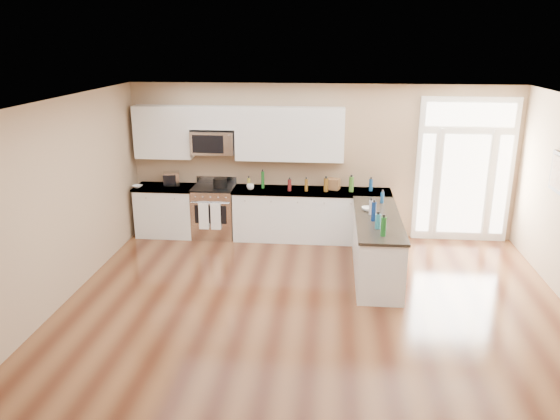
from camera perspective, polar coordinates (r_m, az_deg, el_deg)
name	(u,v)px	position (r m, az deg, el deg)	size (l,w,h in m)	color
ground	(310,346)	(6.81, 3.18, -13.98)	(8.00, 8.00, 0.00)	#472214
room_shell	(313,211)	(6.10, 3.45, -0.15)	(8.00, 8.00, 8.00)	tan
back_cabinet_left	(167,212)	(10.46, -11.75, -0.21)	(1.10, 0.66, 0.94)	silver
back_cabinet_right	(311,217)	(10.00, 3.28, -0.68)	(2.85, 0.66, 0.94)	silver
peninsula_cabinet	(376,248)	(8.66, 10.03, -3.89)	(0.69, 2.32, 0.94)	silver
upper_cabinet_left	(163,132)	(10.25, -12.09, 7.98)	(1.04, 0.33, 0.95)	silver
upper_cabinet_right	(290,134)	(9.81, 1.02, 7.94)	(1.94, 0.33, 0.95)	silver
upper_cabinet_short	(213,118)	(9.97, -7.01, 9.57)	(0.82, 0.33, 0.40)	silver
microwave	(213,142)	(10.00, -6.97, 7.04)	(0.78, 0.41, 0.42)	silver
entry_door	(464,171)	(10.29, 18.69, 3.93)	(1.70, 0.10, 2.60)	white
wall_art_near	(559,173)	(8.84, 27.17, 3.45)	(0.05, 0.58, 0.58)	black
kitchen_range	(214,211)	(10.21, -6.88, -0.15)	(0.76, 0.68, 1.08)	silver
stockpot	(220,182)	(10.00, -6.29, 2.88)	(0.25, 0.25, 0.19)	black
toaster_oven	(171,179)	(10.34, -11.28, 3.24)	(0.29, 0.23, 0.25)	silver
cardboard_box	(333,184)	(9.92, 5.53, 2.74)	(0.24, 0.18, 0.20)	brown
bowl_left	(137,186)	(10.34, -14.69, 2.40)	(0.18, 0.18, 0.04)	white
bowl_peninsula	(368,209)	(8.76, 9.13, 0.11)	(0.18, 0.18, 0.06)	white
cup_counter	(250,187)	(9.87, -3.12, 2.43)	(0.13, 0.13, 0.10)	white
counter_bottles	(341,197)	(9.05, 6.38, 1.40)	(2.40, 2.41, 0.31)	#19591E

